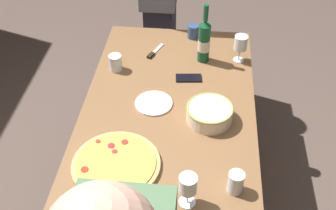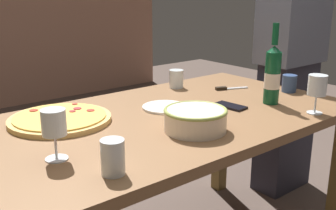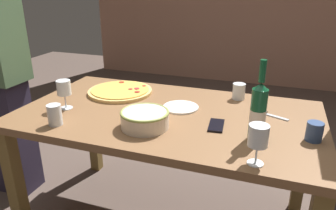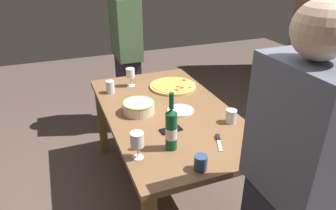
# 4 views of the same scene
# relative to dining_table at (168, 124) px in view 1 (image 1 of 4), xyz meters

# --- Properties ---
(ground_plane) EXTENTS (8.00, 8.00, 0.00)m
(ground_plane) POSITION_rel_dining_table_xyz_m (0.00, 0.00, -0.66)
(ground_plane) COLOR brown
(dining_table) EXTENTS (1.60, 0.90, 0.75)m
(dining_table) POSITION_rel_dining_table_xyz_m (0.00, 0.00, 0.00)
(dining_table) COLOR brown
(dining_table) RESTS_ON ground
(pizza) EXTENTS (0.40, 0.40, 0.03)m
(pizza) POSITION_rel_dining_table_xyz_m (-0.39, 0.20, 0.11)
(pizza) COLOR #E1B466
(pizza) RESTS_ON dining_table
(serving_bowl) EXTENTS (0.24, 0.24, 0.08)m
(serving_bowl) POSITION_rel_dining_table_xyz_m (-0.04, -0.21, 0.14)
(serving_bowl) COLOR #EFDFC7
(serving_bowl) RESTS_ON dining_table
(wine_bottle) EXTENTS (0.07, 0.07, 0.36)m
(wine_bottle) POSITION_rel_dining_table_xyz_m (0.47, -0.16, 0.23)
(wine_bottle) COLOR #104C2A
(wine_bottle) RESTS_ON dining_table
(wine_glass_near_pizza) EXTENTS (0.08, 0.08, 0.16)m
(wine_glass_near_pizza) POSITION_rel_dining_table_xyz_m (-0.55, -0.13, 0.20)
(wine_glass_near_pizza) COLOR white
(wine_glass_near_pizza) RESTS_ON dining_table
(wine_glass_by_bottle) EXTENTS (0.08, 0.08, 0.16)m
(wine_glass_by_bottle) POSITION_rel_dining_table_xyz_m (0.49, -0.37, 0.21)
(wine_glass_by_bottle) COLOR white
(wine_glass_by_bottle) RESTS_ON dining_table
(cup_amber) EXTENTS (0.07, 0.07, 0.09)m
(cup_amber) POSITION_rel_dining_table_xyz_m (0.33, 0.34, 0.14)
(cup_amber) COLOR white
(cup_amber) RESTS_ON dining_table
(cup_ceramic) EXTENTS (0.07, 0.07, 0.09)m
(cup_ceramic) POSITION_rel_dining_table_xyz_m (0.72, -0.09, 0.14)
(cup_ceramic) COLOR navy
(cup_ceramic) RESTS_ON dining_table
(cup_spare) EXTENTS (0.07, 0.07, 0.10)m
(cup_spare) POSITION_rel_dining_table_xyz_m (-0.47, -0.33, 0.14)
(cup_spare) COLOR white
(cup_spare) RESTS_ON dining_table
(side_plate) EXTENTS (0.20, 0.20, 0.01)m
(side_plate) POSITION_rel_dining_table_xyz_m (0.05, 0.08, 0.10)
(side_plate) COLOR white
(side_plate) RESTS_ON dining_table
(cell_phone) EXTENTS (0.08, 0.15, 0.01)m
(cell_phone) POSITION_rel_dining_table_xyz_m (0.28, -0.09, 0.10)
(cell_phone) COLOR black
(cell_phone) RESTS_ON dining_table
(pizza_knife) EXTENTS (0.17, 0.09, 0.02)m
(pizza_knife) POSITION_rel_dining_table_xyz_m (0.51, 0.14, 0.10)
(pizza_knife) COLOR silver
(pizza_knife) RESTS_ON dining_table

